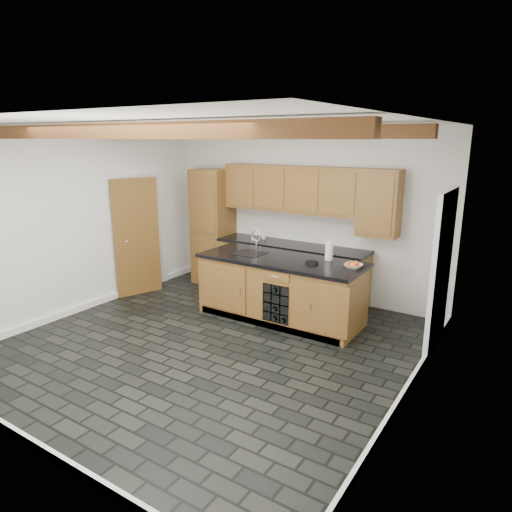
{
  "coord_description": "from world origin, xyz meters",
  "views": [
    {
      "loc": [
        3.48,
        -4.31,
        2.63
      ],
      "look_at": [
        0.19,
        0.8,
        1.06
      ],
      "focal_mm": 32.0,
      "sensor_mm": 36.0,
      "label": 1
    }
  ],
  "objects_px": {
    "kitchen_scale": "(312,262)",
    "paper_towel": "(329,251)",
    "fruit_bowl": "(353,266)",
    "island": "(281,289)"
  },
  "relations": [
    {
      "from": "kitchen_scale",
      "to": "fruit_bowl",
      "type": "height_order",
      "value": "fruit_bowl"
    },
    {
      "from": "kitchen_scale",
      "to": "paper_towel",
      "type": "distance_m",
      "value": 0.35
    },
    {
      "from": "island",
      "to": "paper_towel",
      "type": "height_order",
      "value": "paper_towel"
    },
    {
      "from": "paper_towel",
      "to": "fruit_bowl",
      "type": "bearing_deg",
      "value": -26.62
    },
    {
      "from": "island",
      "to": "fruit_bowl",
      "type": "relative_size",
      "value": 10.34
    },
    {
      "from": "kitchen_scale",
      "to": "island",
      "type": "bearing_deg",
      "value": -173.05
    },
    {
      "from": "kitchen_scale",
      "to": "paper_towel",
      "type": "height_order",
      "value": "paper_towel"
    },
    {
      "from": "fruit_bowl",
      "to": "paper_towel",
      "type": "xyz_separation_m",
      "value": [
        -0.46,
        0.23,
        0.1
      ]
    },
    {
      "from": "fruit_bowl",
      "to": "kitchen_scale",
      "type": "bearing_deg",
      "value": -171.56
    },
    {
      "from": "island",
      "to": "paper_towel",
      "type": "xyz_separation_m",
      "value": [
        0.61,
        0.32,
        0.6
      ]
    }
  ]
}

